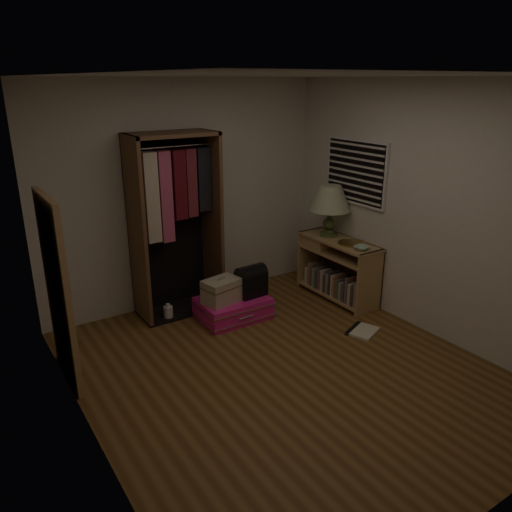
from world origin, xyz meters
name	(u,v)px	position (x,y,z in m)	size (l,w,h in m)	color
ground	(285,371)	(0.00, 0.00, 0.00)	(4.00, 4.00, 0.00)	brown
room_walls	(292,213)	(0.08, 0.04, 1.50)	(3.52, 4.02, 2.60)	beige
console_bookshelf	(336,267)	(1.54, 1.04, 0.39)	(0.42, 1.12, 0.75)	#AB8553
open_wardrobe	(176,209)	(-0.23, 1.77, 1.22)	(1.03, 0.50, 2.05)	brown
floor_mirror	(58,292)	(-1.70, 1.00, 0.85)	(0.06, 0.80, 1.70)	#A57D50
pink_suitcase	(233,308)	(0.17, 1.22, 0.12)	(0.80, 0.59, 0.24)	#E11B7F
train_case	(222,291)	(0.01, 1.20, 0.38)	(0.44, 0.35, 0.29)	tan
black_bag	(251,280)	(0.38, 1.18, 0.43)	(0.34, 0.23, 0.36)	black
table_lamp	(330,199)	(1.54, 1.21, 1.21)	(0.62, 0.62, 0.63)	#405127
brass_tray	(350,243)	(1.54, 0.82, 0.76)	(0.32, 0.32, 0.02)	olive
ceramic_bowl	(361,248)	(1.49, 0.59, 0.77)	(0.17, 0.17, 0.04)	#9AB99F
white_jug	(168,312)	(-0.46, 1.60, 0.08)	(0.13, 0.13, 0.18)	silver
floor_book	(361,331)	(1.14, 0.16, 0.01)	(0.41, 0.37, 0.03)	beige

